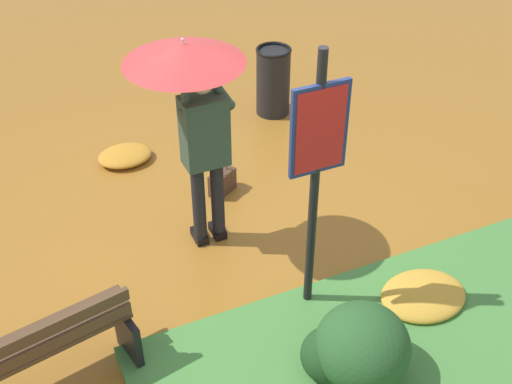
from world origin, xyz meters
The scene contains 9 objects.
ground_plane centered at (0.00, 0.00, 0.00)m, with size 18.00×18.00×0.00m, color #9E6623.
person_with_umbrella centered at (-0.03, -0.17, 1.55)m, with size 0.96×0.96×2.04m.
info_sign_post centered at (-0.56, 0.91, 1.44)m, with size 0.44×0.07×2.30m.
handbag centered at (-0.49, -0.81, 0.13)m, with size 0.33×0.28×0.37m.
park_bench centered at (1.58, 0.90, 0.40)m, with size 1.41×0.63×0.75m.
trash_bin centered at (-1.65, -2.08, 0.42)m, with size 0.42×0.42×0.83m.
shrub_cluster centered at (-0.53, 1.71, 0.29)m, with size 0.77×0.70×0.63m.
leaf_pile_near_person centered at (0.27, -1.78, 0.06)m, with size 0.59×0.47×0.13m.
leaf_pile_by_bench centered at (-1.44, 1.31, 0.08)m, with size 0.74×0.59×0.16m.
Camera 1 is at (1.44, 4.33, 4.11)m, focal length 46.98 mm.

